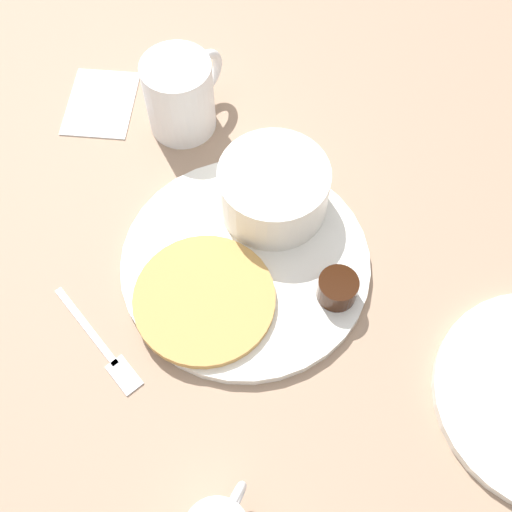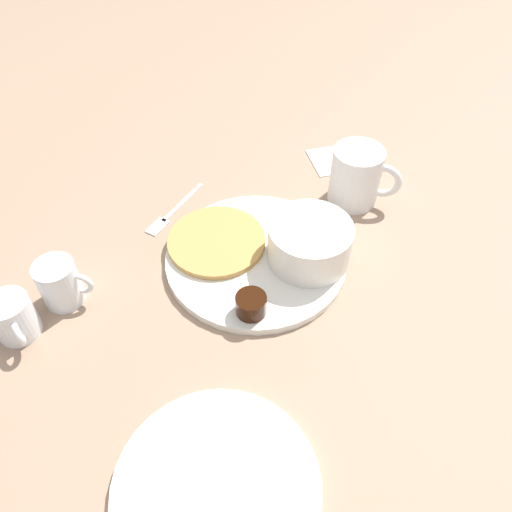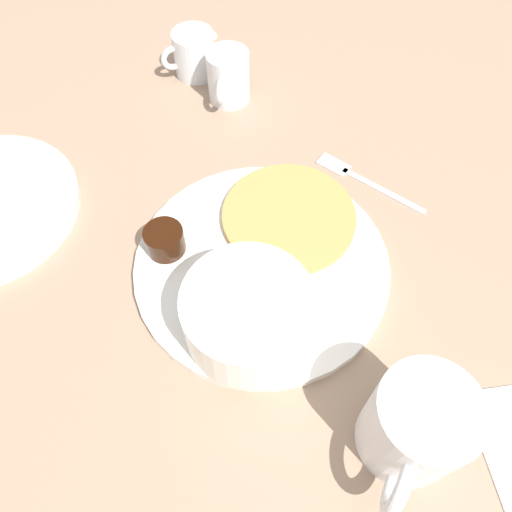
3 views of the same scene
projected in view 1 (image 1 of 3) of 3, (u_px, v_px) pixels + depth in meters
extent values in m
plane|color=#9E7F66|center=(246.00, 265.00, 0.68)|extent=(4.00, 4.00, 0.00)
cylinder|color=white|center=(246.00, 263.00, 0.67)|extent=(0.26, 0.26, 0.01)
cylinder|color=tan|center=(204.00, 299.00, 0.64)|extent=(0.14, 0.14, 0.01)
cylinder|color=white|center=(273.00, 189.00, 0.68)|extent=(0.12, 0.12, 0.06)
cylinder|color=white|center=(274.00, 175.00, 0.65)|extent=(0.10, 0.10, 0.01)
cylinder|color=black|center=(337.00, 288.00, 0.64)|extent=(0.04, 0.04, 0.03)
cylinder|color=white|center=(294.00, 188.00, 0.70)|extent=(0.04, 0.04, 0.02)
sphere|color=white|center=(295.00, 179.00, 0.68)|extent=(0.02, 0.02, 0.02)
cylinder|color=white|center=(179.00, 96.00, 0.73)|extent=(0.08, 0.08, 0.09)
torus|color=white|center=(204.00, 74.00, 0.74)|extent=(0.06, 0.04, 0.06)
torus|color=white|center=(234.00, 502.00, 0.53)|extent=(0.04, 0.02, 0.04)
cube|color=silver|center=(86.00, 326.00, 0.65)|extent=(0.08, 0.08, 0.00)
cube|color=silver|center=(124.00, 375.00, 0.62)|extent=(0.04, 0.04, 0.00)
cube|color=white|center=(101.00, 103.00, 0.79)|extent=(0.11, 0.08, 0.00)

